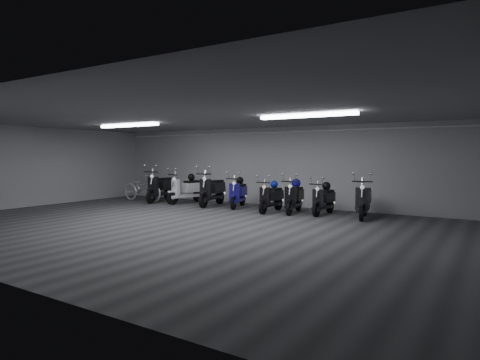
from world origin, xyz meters
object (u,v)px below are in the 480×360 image
Objects in this scene: scooter_0 at (160,183)px; scooter_8 at (323,195)px; scooter_9 at (364,195)px; helmet_0 at (296,183)px; scooter_2 at (186,185)px; scooter_4 at (238,189)px; helmet_4 at (274,184)px; helmet_1 at (191,177)px; helmet_3 at (240,181)px; scooter_5 at (271,193)px; helmet_2 at (326,186)px; scooter_3 at (212,186)px; bicycle at (142,185)px; scooter_7 at (294,193)px.

scooter_0 is 6.63m from scooter_8.
scooter_9 reaches higher than helmet_0.
scooter_9 is (6.62, -0.05, -0.00)m from scooter_2.
scooter_0 is at bearing 165.67° from scooter_4.
scooter_8 is 6.53× the size of helmet_4.
helmet_3 is (2.16, 0.03, -0.06)m from helmet_1.
scooter_5 is at bearing -9.42° from helmet_1.
helmet_2 is (-1.20, 0.23, 0.19)m from scooter_9.
scooter_3 is at bearing -176.51° from helmet_2.
bicycle is 6.40m from helmet_0.
helmet_1 is (1.28, 0.35, 0.24)m from scooter_0.
scooter_8 is 1.65m from helmet_4.
scooter_0 is 2.47m from scooter_3.
helmet_0 is 1.14× the size of helmet_4.
helmet_0 reaches higher than helmet_3.
scooter_9 is (7.84, 0.05, -0.06)m from scooter_0.
scooter_3 reaches higher than helmet_3.
helmet_2 is 0.98× the size of helmet_3.
scooter_8 is at bearing -12.24° from scooter_0.
helmet_1 is at bearing 164.48° from scooter_7.
scooter_8 is at bearing -1.05° from scooter_7.
bicycle is 7.41× the size of helmet_1.
scooter_0 is at bearing 175.72° from scooter_5.
scooter_3 is 7.57× the size of helmet_2.
scooter_5 is (3.79, -0.37, -0.08)m from scooter_2.
scooter_7 is 1.01m from helmet_2.
helmet_2 is at bearing -14.40° from scooter_4.
helmet_2 is at bearing 11.83° from scooter_7.
helmet_1 is (1.98, 0.59, 0.34)m from bicycle.
scooter_4 is 2.24m from scooter_7.
helmet_1 reaches higher than helmet_3.
helmet_0 is at bearing 14.56° from scooter_2.
scooter_5 is 1.74m from helmet_2.
scooter_5 is 5.71m from bicycle.
helmet_4 is at bearing -174.66° from scooter_8.
helmet_4 is at bearing -15.04° from helmet_3.
scooter_0 reaches higher than scooter_3.
bicycle is 7.54× the size of helmet_3.
scooter_3 is 4.15m from scooter_8.
scooter_7 is 1.07× the size of scooter_8.
bicycle is at bearing 171.47° from scooter_7.
scooter_9 reaches higher than scooter_7.
helmet_3 is (0.96, 0.35, 0.20)m from scooter_3.
scooter_7 is 2.12m from scooter_9.
helmet_1 is (-1.20, 0.32, 0.25)m from scooter_3.
scooter_3 reaches higher than bicycle.
scooter_3 is (1.26, -0.08, 0.04)m from scooter_2.
helmet_0 is at bearing -172.18° from helmet_2.
helmet_2 is at bearing -1.73° from helmet_3.
helmet_2 is 3.20m from helmet_3.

